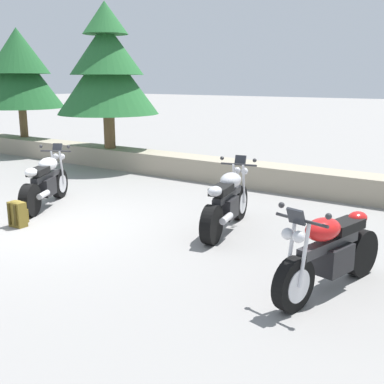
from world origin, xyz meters
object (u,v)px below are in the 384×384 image
object	(u,v)px
motorcycle_silver_centre	(227,202)
pine_tree_mid_left	(107,68)
pine_tree_far_left	(19,70)
rider_backpack	(18,213)
motorcycle_white_near_left	(46,182)
motorcycle_red_far_right	(329,254)

from	to	relation	value
motorcycle_silver_centre	pine_tree_mid_left	xyz separation A→B (m)	(-5.81, 3.22, 2.33)
pine_tree_far_left	pine_tree_mid_left	xyz separation A→B (m)	(4.36, -0.29, 0.01)
motorcycle_silver_centre	pine_tree_mid_left	bearing A→B (deg)	151.03
rider_backpack	pine_tree_mid_left	distance (m)	6.33
rider_backpack	pine_tree_mid_left	xyz separation A→B (m)	(-2.71, 5.10, 2.58)
motorcycle_white_near_left	motorcycle_red_far_right	xyz separation A→B (m)	(6.00, -0.68, 0.00)
motorcycle_silver_centre	motorcycle_red_far_right	bearing A→B (deg)	-32.23
rider_backpack	pine_tree_mid_left	size ratio (longest dim) A/B	0.12
motorcycle_red_far_right	pine_tree_mid_left	size ratio (longest dim) A/B	0.51
rider_backpack	motorcycle_white_near_left	bearing A→B (deg)	120.54
motorcycle_white_near_left	motorcycle_silver_centre	bearing A→B (deg)	10.54
motorcycle_white_near_left	motorcycle_red_far_right	size ratio (longest dim) A/B	0.93
motorcycle_red_far_right	rider_backpack	bearing A→B (deg)	-174.67
rider_backpack	pine_tree_far_left	distance (m)	9.25
pine_tree_far_left	pine_tree_mid_left	size ratio (longest dim) A/B	0.90
rider_backpack	motorcycle_red_far_right	bearing A→B (deg)	5.33
motorcycle_white_near_left	motorcycle_silver_centre	xyz separation A→B (m)	(3.80, 0.71, 0.00)
motorcycle_red_far_right	motorcycle_silver_centre	bearing A→B (deg)	147.77
motorcycle_red_far_right	pine_tree_far_left	bearing A→B (deg)	158.40
pine_tree_far_left	pine_tree_mid_left	bearing A→B (deg)	-3.84
motorcycle_white_near_left	pine_tree_mid_left	bearing A→B (deg)	117.18
motorcycle_red_far_right	pine_tree_far_left	xyz separation A→B (m)	(-12.37, 4.90, 2.32)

